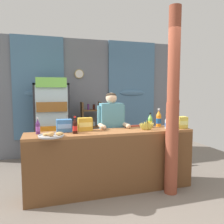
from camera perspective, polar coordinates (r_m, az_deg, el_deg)
ground_plane at (r=4.40m, az=-2.97°, el=-15.75°), size 6.96×6.96×0.00m
back_wall_curtained at (r=5.72m, az=-6.85°, el=3.97°), size 4.64×0.22×2.82m
stall_counter at (r=3.56m, az=0.34°, el=-11.12°), size 2.62×0.50×0.96m
timber_post at (r=3.54m, az=14.96°, el=1.29°), size 0.21×0.19×2.81m
drink_fridge at (r=5.10m, az=-14.85°, el=-1.21°), size 0.73×0.62×1.85m
bottle_shelf_rack at (r=5.51m, az=-5.22°, el=-4.08°), size 0.48×0.28×1.31m
plastic_lawn_chair at (r=5.03m, az=5.82°, el=-7.15°), size 0.46×0.46×0.86m
shopkeeper at (r=3.97m, az=-0.14°, el=-3.44°), size 0.50×0.42×1.55m
soda_bottle_orange_soda at (r=4.06m, az=11.61°, el=-1.69°), size 0.09×0.09×0.32m
soda_bottle_water at (r=3.86m, az=13.54°, el=-2.73°), size 0.06×0.06×0.22m
soda_bottle_cola at (r=3.38m, az=-9.25°, el=-3.54°), size 0.07×0.07×0.26m
soda_bottle_lime_soda at (r=3.93m, az=9.54°, el=-2.29°), size 0.08×0.08×0.25m
soda_bottle_grape_soda at (r=3.48m, az=-18.08°, el=-3.58°), size 0.06×0.06×0.25m
snack_box_choco_powder at (r=3.60m, az=-6.74°, el=-3.06°), size 0.22×0.12×0.20m
snack_box_biscuit at (r=3.56m, az=-11.92°, el=-3.35°), size 0.23×0.15×0.19m
snack_box_instant_noodle at (r=3.98m, az=17.01°, el=-2.51°), size 0.17×0.14×0.19m
pastry_tray at (r=3.24m, az=-14.90°, el=-5.66°), size 0.35×0.35×0.07m
banana_bunch at (r=3.69m, az=8.71°, el=-3.52°), size 0.27×0.07×0.16m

